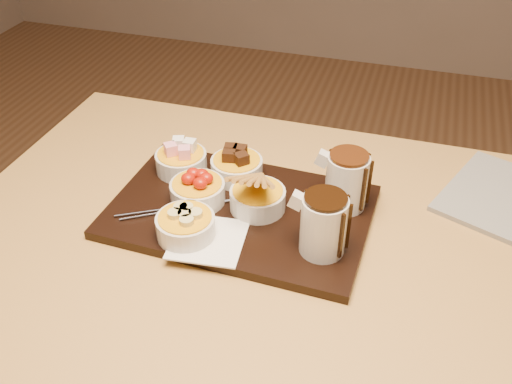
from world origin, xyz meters
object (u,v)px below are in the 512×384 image
(dining_table, at_px, (284,280))
(pitcher_milk_chocolate, at_px, (346,182))
(pitcher_dark_chocolate, at_px, (323,226))
(serving_board, at_px, (240,212))
(bowl_strawberries, at_px, (198,192))

(dining_table, distance_m, pitcher_milk_chocolate, 0.21)
(dining_table, relative_size, pitcher_dark_chocolate, 11.72)
(serving_board, bearing_deg, bowl_strawberries, -176.42)
(dining_table, relative_size, pitcher_milk_chocolate, 11.72)
(pitcher_milk_chocolate, bearing_deg, bowl_strawberries, -163.61)
(dining_table, xyz_separation_m, pitcher_milk_chocolate, (0.08, 0.10, 0.17))
(bowl_strawberries, height_order, pitcher_dark_chocolate, pitcher_dark_chocolate)
(serving_board, xyz_separation_m, pitcher_dark_chocolate, (0.16, -0.07, 0.06))
(dining_table, xyz_separation_m, pitcher_dark_chocolate, (0.07, -0.03, 0.17))
(bowl_strawberries, bearing_deg, dining_table, -12.16)
(pitcher_dark_chocolate, xyz_separation_m, pitcher_milk_chocolate, (0.01, 0.13, 0.00))
(serving_board, distance_m, pitcher_dark_chocolate, 0.19)
(pitcher_dark_chocolate, bearing_deg, dining_table, 160.97)
(dining_table, xyz_separation_m, bowl_strawberries, (-0.18, 0.04, 0.14))
(dining_table, bearing_deg, bowl_strawberries, 167.84)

